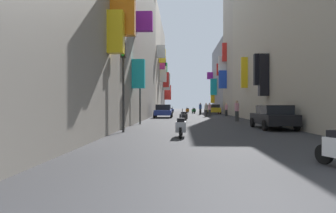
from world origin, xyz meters
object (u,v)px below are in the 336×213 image
(scooter_silver, at_px, (181,127))
(scooter_green, at_px, (194,111))
(traffic_light_far_corner, at_px, (123,72))
(pedestrian_crossing, at_px, (226,110))
(parked_car_yellow, at_px, (214,109))
(pedestrian_mid_street, at_px, (206,110))
(scooter_blue, at_px, (172,110))
(pedestrian_near_right, at_px, (210,110))
(parked_car_blue, at_px, (163,111))
(parked_car_red, at_px, (210,108))
(scooter_orange, at_px, (187,110))
(pedestrian_near_left, at_px, (200,109))
(parked_car_black, at_px, (273,116))
(traffic_light_near_corner, at_px, (140,82))
(scooter_black, at_px, (184,117))
(pedestrian_far_away, at_px, (237,111))

(scooter_silver, relative_size, scooter_green, 0.94)
(scooter_silver, xyz_separation_m, traffic_light_far_corner, (-3.01, 2.15, 2.67))
(pedestrian_crossing, relative_size, traffic_light_far_corner, 0.35)
(parked_car_yellow, bearing_deg, traffic_light_far_corner, -104.87)
(scooter_green, height_order, pedestrian_mid_street, pedestrian_mid_street)
(scooter_blue, height_order, pedestrian_near_right, pedestrian_near_right)
(parked_car_blue, xyz_separation_m, scooter_green, (4.01, 15.43, -0.29))
(parked_car_yellow, relative_size, pedestrian_crossing, 2.42)
(parked_car_red, distance_m, scooter_orange, 6.58)
(pedestrian_near_left, bearing_deg, parked_car_black, -83.72)
(parked_car_blue, height_order, scooter_orange, parked_car_blue)
(pedestrian_mid_street, bearing_deg, traffic_light_near_corner, -113.49)
(scooter_black, relative_size, pedestrian_mid_street, 1.17)
(parked_car_blue, relative_size, scooter_orange, 2.04)
(parked_car_red, height_order, parked_car_yellow, parked_car_yellow)
(scooter_silver, height_order, scooter_orange, same)
(pedestrian_near_right, height_order, pedestrian_far_away, pedestrian_far_away)
(parked_car_black, height_order, traffic_light_far_corner, traffic_light_far_corner)
(parked_car_black, xyz_separation_m, parked_car_yellow, (-0.46, 27.74, 0.02))
(parked_car_red, distance_m, traffic_light_near_corner, 34.90)
(parked_car_black, distance_m, parked_car_yellow, 27.75)
(parked_car_red, relative_size, scooter_green, 2.35)
(scooter_orange, distance_m, pedestrian_crossing, 13.38)
(parked_car_blue, xyz_separation_m, scooter_blue, (0.34, 18.75, -0.29))
(scooter_black, bearing_deg, pedestrian_mid_street, 76.23)
(scooter_blue, bearing_deg, pedestrian_far_away, -76.03)
(parked_car_yellow, relative_size, scooter_black, 2.07)
(parked_car_yellow, bearing_deg, pedestrian_crossing, -84.53)
(parked_car_red, relative_size, parked_car_blue, 1.14)
(scooter_orange, height_order, pedestrian_mid_street, pedestrian_mid_street)
(parked_car_black, distance_m, pedestrian_near_left, 24.79)
(pedestrian_crossing, height_order, pedestrian_far_away, pedestrian_far_away)
(scooter_black, xyz_separation_m, pedestrian_far_away, (4.60, 1.70, 0.44))
(traffic_light_near_corner, bearing_deg, pedestrian_crossing, 61.77)
(scooter_black, xyz_separation_m, traffic_light_near_corner, (-3.22, -2.50, 2.67))
(scooter_orange, bearing_deg, traffic_light_near_corner, -98.08)
(parked_car_red, xyz_separation_m, scooter_green, (-3.32, -7.10, -0.29))
(pedestrian_mid_street, relative_size, traffic_light_far_corner, 0.35)
(traffic_light_far_corner, bearing_deg, pedestrian_near_left, 78.00)
(parked_car_yellow, height_order, traffic_light_near_corner, traffic_light_near_corner)
(parked_car_black, distance_m, pedestrian_crossing, 20.12)
(scooter_blue, bearing_deg, scooter_green, -42.17)
(pedestrian_far_away, distance_m, traffic_light_near_corner, 9.15)
(scooter_black, bearing_deg, scooter_orange, 88.11)
(parked_car_yellow, distance_m, parked_car_blue, 14.42)
(parked_car_blue, relative_size, traffic_light_near_corner, 0.85)
(parked_car_blue, bearing_deg, scooter_silver, -84.37)
(scooter_green, distance_m, pedestrian_crossing, 11.04)
(scooter_silver, distance_m, scooter_green, 35.21)
(scooter_black, distance_m, pedestrian_near_right, 13.19)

